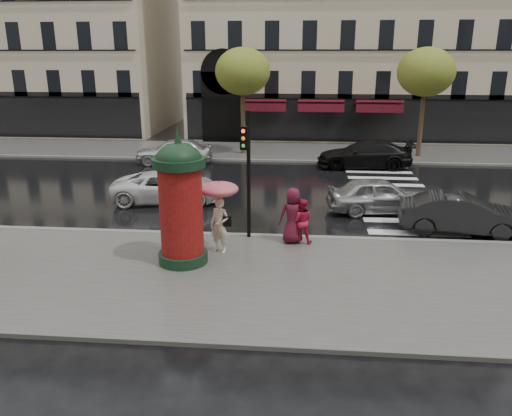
# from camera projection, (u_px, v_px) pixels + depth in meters

# --- Properties ---
(ground) EXTENTS (160.00, 160.00, 0.00)m
(ground) POSITION_uv_depth(u_px,v_px,m) (242.00, 273.00, 14.86)
(ground) COLOR black
(ground) RESTS_ON ground
(near_sidewalk) EXTENTS (90.00, 7.00, 0.12)m
(near_sidewalk) POSITION_uv_depth(u_px,v_px,m) (240.00, 279.00, 14.37)
(near_sidewalk) COLOR #474744
(near_sidewalk) RESTS_ON ground
(far_sidewalk) EXTENTS (90.00, 6.00, 0.12)m
(far_sidewalk) POSITION_uv_depth(u_px,v_px,m) (275.00, 151.00, 32.91)
(far_sidewalk) COLOR #474744
(far_sidewalk) RESTS_ON ground
(near_kerb) EXTENTS (90.00, 0.25, 0.14)m
(near_kerb) POSITION_uv_depth(u_px,v_px,m) (252.00, 236.00, 17.69)
(near_kerb) COLOR slate
(near_kerb) RESTS_ON ground
(far_kerb) EXTENTS (90.00, 0.25, 0.14)m
(far_kerb) POSITION_uv_depth(u_px,v_px,m) (272.00, 161.00, 30.05)
(far_kerb) COLOR slate
(far_kerb) RESTS_ON ground
(zebra_crossing) EXTENTS (3.60, 11.75, 0.01)m
(zebra_crossing) POSITION_uv_depth(u_px,v_px,m) (392.00, 192.00, 23.48)
(zebra_crossing) COLOR silver
(zebra_crossing) RESTS_ON ground
(tree_far_left) EXTENTS (3.40, 3.40, 6.64)m
(tree_far_left) POSITION_uv_depth(u_px,v_px,m) (243.00, 72.00, 30.61)
(tree_far_left) COLOR #38281C
(tree_far_left) RESTS_ON ground
(tree_far_right) EXTENTS (3.40, 3.40, 6.64)m
(tree_far_right) POSITION_uv_depth(u_px,v_px,m) (426.00, 72.00, 29.68)
(tree_far_right) COLOR #38281C
(tree_far_right) RESTS_ON ground
(woman_umbrella) EXTENTS (1.24, 1.24, 2.39)m
(woman_umbrella) POSITION_uv_depth(u_px,v_px,m) (219.00, 205.00, 15.71)
(woman_umbrella) COLOR #F7E4CC
(woman_umbrella) RESTS_ON near_sidewalk
(woman_red) EXTENTS (0.78, 0.62, 1.54)m
(woman_red) POSITION_uv_depth(u_px,v_px,m) (301.00, 221.00, 16.73)
(woman_red) COLOR #B71637
(woman_red) RESTS_ON near_sidewalk
(man_burgundy) EXTENTS (1.05, 0.83, 1.89)m
(man_burgundy) POSITION_uv_depth(u_px,v_px,m) (293.00, 216.00, 16.70)
(man_burgundy) COLOR #551124
(man_burgundy) RESTS_ON near_sidewalk
(morris_column) EXTENTS (1.55, 1.55, 4.17)m
(morris_column) POSITION_uv_depth(u_px,v_px,m) (181.00, 200.00, 14.81)
(morris_column) COLOR black
(morris_column) RESTS_ON near_sidewalk
(traffic_light) EXTENTS (0.33, 0.43, 4.38)m
(traffic_light) POSITION_uv_depth(u_px,v_px,m) (247.00, 163.00, 16.63)
(traffic_light) COLOR black
(traffic_light) RESTS_ON near_sidewalk
(car_silver) EXTENTS (4.44, 2.23, 1.45)m
(car_silver) POSITION_uv_depth(u_px,v_px,m) (380.00, 195.00, 20.35)
(car_silver) COLOR #A8A8AC
(car_silver) RESTS_ON ground
(car_darkgrey) EXTENTS (4.50, 2.03, 1.43)m
(car_darkgrey) POSITION_uv_depth(u_px,v_px,m) (461.00, 214.00, 18.01)
(car_darkgrey) COLOR black
(car_darkgrey) RESTS_ON ground
(car_white) EXTENTS (5.00, 2.73, 1.33)m
(car_white) POSITION_uv_depth(u_px,v_px,m) (167.00, 187.00, 21.83)
(car_white) COLOR silver
(car_white) RESTS_ON ground
(car_black) EXTENTS (5.33, 2.26, 1.54)m
(car_black) POSITION_uv_depth(u_px,v_px,m) (364.00, 154.00, 28.33)
(car_black) COLOR black
(car_black) RESTS_ON ground
(car_far_silver) EXTENTS (4.63, 2.30, 1.52)m
(car_far_silver) POSITION_uv_depth(u_px,v_px,m) (174.00, 151.00, 29.39)
(car_far_silver) COLOR silver
(car_far_silver) RESTS_ON ground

